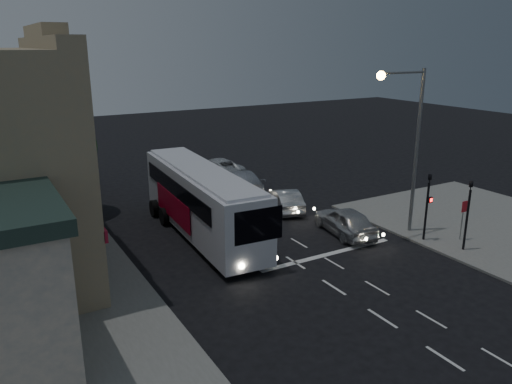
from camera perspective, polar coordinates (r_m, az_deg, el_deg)
ground at (r=23.35m, az=7.34°, el=-9.78°), size 120.00×120.00×0.00m
road_markings at (r=26.46m, az=5.23°, el=-6.44°), size 8.00×30.55×0.01m
tour_bus at (r=27.68m, az=-6.24°, el=-0.84°), size 3.32×12.64×3.84m
car_suv at (r=28.45m, az=10.17°, el=-3.27°), size 2.56×4.84×1.57m
car_sedan_a at (r=32.10m, az=3.41°, el=-0.90°), size 2.75×4.48×1.40m
car_sedan_b at (r=36.19m, az=-1.53°, el=1.28°), size 3.41×5.75×1.56m
car_sedan_c at (r=40.46m, az=-4.59°, el=2.83°), size 3.34×5.77×1.51m
traffic_signal_main at (r=27.97m, az=19.05°, el=-0.76°), size 0.25×0.35×4.10m
traffic_signal_side at (r=27.33m, az=23.11°, el=-1.59°), size 0.18×0.15×4.10m
regulatory_sign at (r=28.89m, az=22.63°, el=-2.32°), size 0.45×0.12×2.20m
streetlight at (r=27.96m, az=17.15°, el=6.40°), size 3.32×0.44×9.00m
street_tree at (r=32.38m, az=-21.26°, el=5.09°), size 4.00×4.00×6.20m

